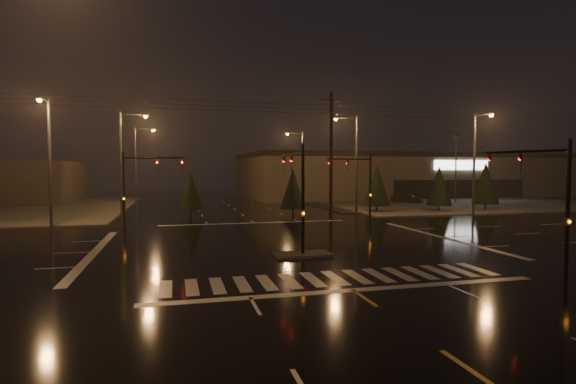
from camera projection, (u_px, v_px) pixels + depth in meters
name	position (u px, v px, depth m)	size (l,w,h in m)	color
ground	(285.00, 244.00, 27.87)	(140.00, 140.00, 0.00)	black
sidewalk_ne	(438.00, 201.00, 64.25)	(36.00, 36.00, 0.12)	#4D4A45
median_island	(303.00, 255.00, 23.99)	(3.00, 1.60, 0.15)	#4D4A45
crosswalk	(335.00, 278.00, 19.15)	(15.00, 2.60, 0.01)	beige
stop_bar_near	(353.00, 290.00, 17.22)	(16.00, 0.50, 0.01)	beige
stop_bar_far	(254.00, 223.00, 38.52)	(16.00, 0.50, 0.01)	beige
parking_lot	(478.00, 201.00, 63.54)	(50.00, 24.00, 0.08)	black
retail_building	(413.00, 173.00, 80.75)	(60.20, 28.30, 7.20)	brown
signal_mast_median	(298.00, 185.00, 24.70)	(0.25, 4.59, 6.00)	black
signal_mast_ne	(362.00, 178.00, 39.81)	(4.84, 1.86, 6.00)	black
signal_mast_nw	(137.00, 180.00, 35.16)	(4.84, 1.86, 6.00)	black
signal_mast_se	(550.00, 189.00, 20.74)	(1.55, 3.87, 6.00)	black
streetlight_1	(124.00, 157.00, 42.26)	(2.77, 0.32, 10.00)	#38383A
streetlight_2	(138.00, 160.00, 57.75)	(2.77, 0.32, 10.00)	#38383A
streetlight_3	(354.00, 157.00, 45.79)	(2.77, 0.32, 10.00)	#38383A
streetlight_4	(301.00, 161.00, 65.16)	(2.77, 0.32, 10.00)	#38383A
streetlight_5	(48.00, 154.00, 34.48)	(0.32, 2.77, 10.00)	#38383A
streetlight_6	(476.00, 157.00, 43.78)	(0.32, 2.77, 10.00)	#38383A
utility_pole_1	(331.00, 153.00, 43.06)	(2.20, 0.32, 12.00)	black
conifer_0	(377.00, 185.00, 48.20)	(2.83, 2.83, 5.12)	black
conifer_1	(439.00, 186.00, 48.40)	(2.73, 2.73, 4.97)	black
conifer_2	(486.00, 183.00, 50.56)	(3.01, 3.01, 5.41)	black
conifer_3	(191.00, 191.00, 42.93)	(2.36, 2.36, 4.39)	black
conifer_4	(293.00, 188.00, 44.65)	(2.59, 2.59, 4.74)	black
car_parked	(407.00, 198.00, 60.34)	(1.75, 4.35, 1.48)	black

